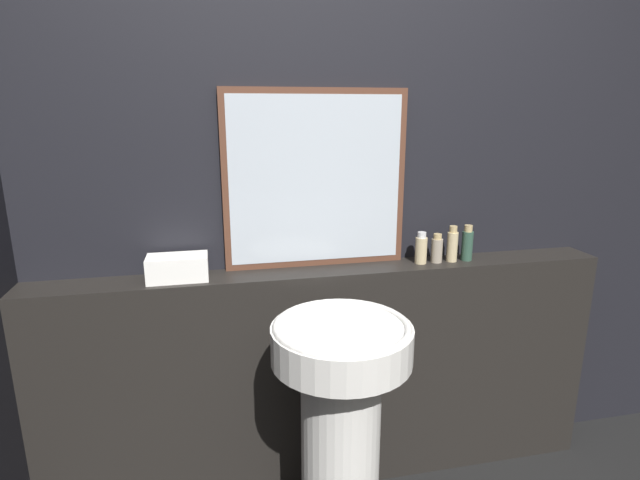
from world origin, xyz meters
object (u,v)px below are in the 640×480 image
object	(u,v)px
towel_stack	(178,268)
lotion_bottle	(452,245)
shampoo_bottle	(421,249)
pedestal_sink	(341,423)
body_wash_bottle	(467,244)
mirror	(316,180)
conditioner_bottle	(437,249)

from	to	relation	value
towel_stack	lotion_bottle	size ratio (longest dim) A/B	1.47
shampoo_bottle	pedestal_sink	bearing A→B (deg)	-136.79
pedestal_sink	shampoo_bottle	size ratio (longest dim) A/B	6.91
pedestal_sink	towel_stack	size ratio (longest dim) A/B	4.13
lotion_bottle	body_wash_bottle	distance (m)	0.07
pedestal_sink	mirror	xyz separation A→B (m)	(0.02, 0.50, 0.77)
shampoo_bottle	towel_stack	bearing A→B (deg)	180.00
pedestal_sink	mirror	size ratio (longest dim) A/B	1.26
shampoo_bottle	body_wash_bottle	world-z (taller)	body_wash_bottle
conditioner_bottle	towel_stack	bearing A→B (deg)	180.00
mirror	shampoo_bottle	distance (m)	0.53
towel_stack	shampoo_bottle	xyz separation A→B (m)	(0.99, 0.00, 0.02)
lotion_bottle	body_wash_bottle	bearing A→B (deg)	0.00
mirror	pedestal_sink	bearing A→B (deg)	-92.11
mirror	shampoo_bottle	xyz separation A→B (m)	(0.44, -0.07, -0.29)
shampoo_bottle	conditioner_bottle	bearing A→B (deg)	0.00
towel_stack	mirror	bearing A→B (deg)	7.43
pedestal_sink	shampoo_bottle	bearing A→B (deg)	43.21
pedestal_sink	shampoo_bottle	xyz separation A→B (m)	(0.45, 0.43, 0.48)
towel_stack	conditioner_bottle	world-z (taller)	conditioner_bottle
shampoo_bottle	lotion_bottle	bearing A→B (deg)	0.00
towel_stack	shampoo_bottle	size ratio (longest dim) A/B	1.67
conditioner_bottle	pedestal_sink	bearing A→B (deg)	-140.93
mirror	conditioner_bottle	bearing A→B (deg)	-8.07
mirror	shampoo_bottle	size ratio (longest dim) A/B	5.50
conditioner_bottle	body_wash_bottle	bearing A→B (deg)	0.00
pedestal_sink	shampoo_bottle	world-z (taller)	shampoo_bottle
shampoo_bottle	body_wash_bottle	bearing A→B (deg)	0.00
mirror	towel_stack	xyz separation A→B (m)	(-0.55, -0.07, -0.31)
pedestal_sink	shampoo_bottle	distance (m)	0.78
conditioner_bottle	body_wash_bottle	distance (m)	0.14
pedestal_sink	conditioner_bottle	world-z (taller)	conditioner_bottle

